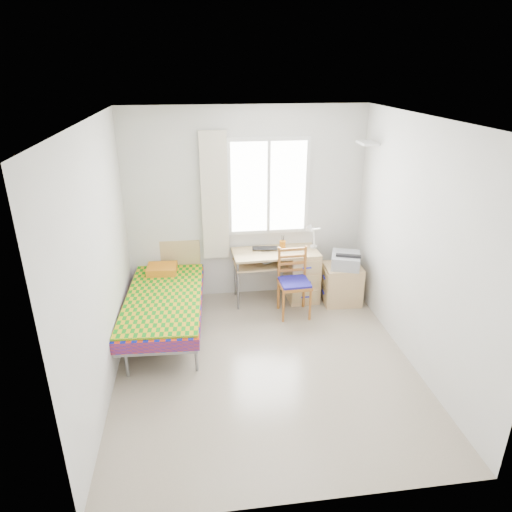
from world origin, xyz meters
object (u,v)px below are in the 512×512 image
Objects in this scene: chair at (294,278)px; desk at (297,272)px; bed at (164,299)px; cabinet at (342,284)px; printer at (346,260)px.

desk is at bearing 70.67° from chair.
bed is at bearing -164.85° from desk.
chair reaches higher than bed.
bed reaches higher than desk.
bed reaches higher than cabinet.
cabinet is (0.59, -0.19, -0.12)m from desk.
printer is at bearing -10.50° from cabinet.
desk is at bearing 20.47° from bed.
desk is (1.78, 0.56, -0.02)m from bed.
chair is at bearing -146.23° from printer.
printer is (0.74, 0.20, 0.13)m from chair.
chair is 0.78m from printer.
printer is at bearing -20.30° from desk.
cabinet is 1.04× the size of printer.
desk is 0.43m from chair.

